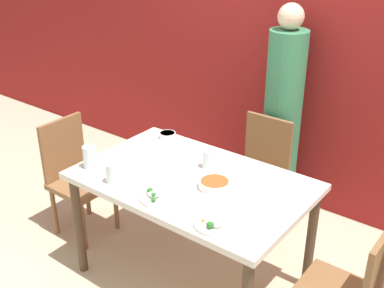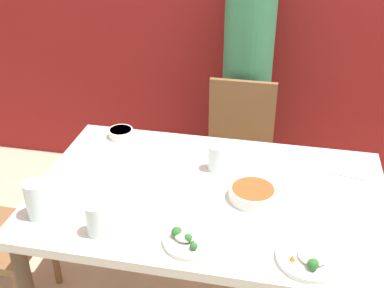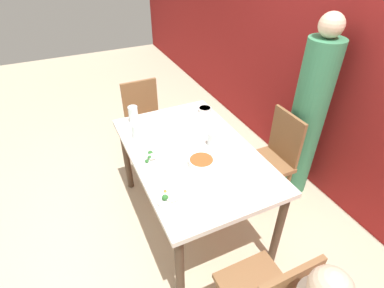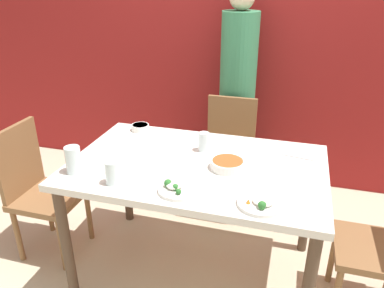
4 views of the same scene
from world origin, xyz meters
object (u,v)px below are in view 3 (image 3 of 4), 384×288
(chair_adult_spot, at_px, (272,157))
(glass_water_tall, at_px, (133,114))
(person_adult, at_px, (307,119))
(bowl_curry, at_px, (201,162))
(plate_rice_adult, at_px, (172,197))

(chair_adult_spot, distance_m, glass_water_tall, 1.31)
(person_adult, distance_m, bowl_curry, 1.13)
(plate_rice_adult, bearing_deg, glass_water_tall, 177.59)
(person_adult, bearing_deg, plate_rice_adult, -75.71)
(chair_adult_spot, height_order, plate_rice_adult, chair_adult_spot)
(chair_adult_spot, xyz_separation_m, plate_rice_adult, (0.37, -1.12, 0.31))
(person_adult, xyz_separation_m, bowl_curry, (0.14, -1.12, 0.01))
(glass_water_tall, bearing_deg, person_adult, 65.35)
(chair_adult_spot, distance_m, person_adult, 0.45)
(bowl_curry, bearing_deg, person_adult, 97.29)
(chair_adult_spot, relative_size, plate_rice_adult, 3.97)
(bowl_curry, bearing_deg, plate_rice_adult, -54.90)
(bowl_curry, relative_size, glass_water_tall, 1.28)
(plate_rice_adult, bearing_deg, chair_adult_spot, 108.06)
(plate_rice_adult, bearing_deg, bowl_curry, 125.10)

